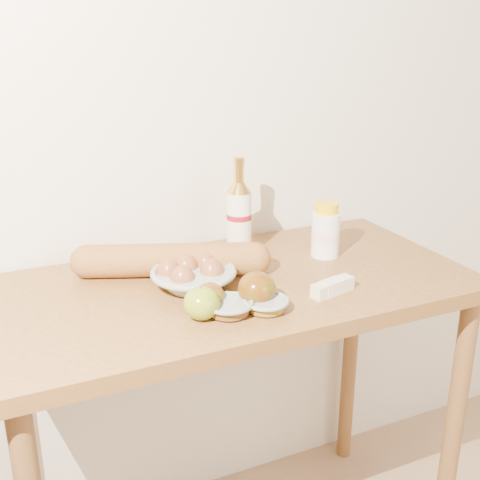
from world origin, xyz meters
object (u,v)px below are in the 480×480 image
object	(u,v)px
table	(235,325)
egg_bowl	(193,276)
baguette	(171,260)
bourbon_bottle	(239,217)
cream_bottle	(326,232)

from	to	relation	value
table	egg_bowl	world-z (taller)	egg_bowl
baguette	egg_bowl	bearing A→B (deg)	-53.44
table	bourbon_bottle	distance (m)	0.30
cream_bottle	egg_bowl	xyz separation A→B (m)	(-0.41, -0.05, -0.04)
bourbon_bottle	baguette	world-z (taller)	bourbon_bottle
table	bourbon_bottle	world-z (taller)	bourbon_bottle
cream_bottle	baguette	bearing A→B (deg)	179.50
egg_bowl	cream_bottle	bearing A→B (deg)	6.86
cream_bottle	baguette	distance (m)	0.44
cream_bottle	table	bearing A→B (deg)	-163.79
table	egg_bowl	bearing A→B (deg)	174.94
bourbon_bottle	egg_bowl	bearing A→B (deg)	-125.59
egg_bowl	bourbon_bottle	bearing A→B (deg)	37.89
bourbon_bottle	baguette	distance (m)	0.23
cream_bottle	bourbon_bottle	bearing A→B (deg)	160.46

